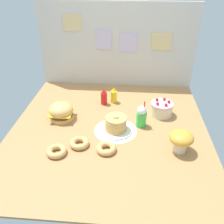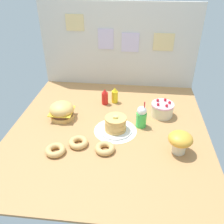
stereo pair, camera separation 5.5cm
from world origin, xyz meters
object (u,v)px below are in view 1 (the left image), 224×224
Objects in this scene: ketchup_bottle at (104,97)px; layer_cake at (162,109)px; burger at (61,111)px; mushroom_stool at (181,139)px; mustard_bottle at (114,95)px; cream_soda_cup at (141,116)px; pancake_stack at (116,125)px; donut_chocolate at (79,143)px; donut_vanilla at (106,148)px; donut_pink_glaze at (57,151)px.

layer_cake is at bearing -15.44° from ketchup_bottle.
mushroom_stool is (1.18, -0.42, 0.04)m from burger.
mushroom_stool reaches higher than mustard_bottle.
cream_soda_cup reaches higher than mushroom_stool.
pancake_stack is 1.13× the size of cream_soda_cup.
layer_cake is at bearing 35.44° from pancake_stack.
layer_cake is 0.61m from mushroom_stool.
pancake_stack is 1.36× the size of layer_cake.
burger is at bearing 163.89° from pancake_stack.
donut_chocolate is (-0.57, -0.37, -0.09)m from cream_soda_cup.
pancake_stack is 0.55m from ketchup_bottle.
layer_cake is 1.25× the size of mustard_bottle.
burger is at bearing 137.65° from donut_vanilla.
donut_vanilla is (0.43, 0.07, 0.00)m from donut_pink_glaze.
mushroom_stool is at bearing -19.76° from burger.
pancake_stack is at bearing 78.67° from donut_vanilla.
layer_cake is 0.85m from donut_vanilla.
donut_pink_glaze is (-0.75, -0.50, -0.09)m from cream_soda_cup.
mushroom_stool is (0.91, 0.00, 0.10)m from donut_chocolate.
pancake_stack is 0.32m from donut_vanilla.
cream_soda_cup is (0.85, -0.06, 0.03)m from burger.
donut_vanilla is (0.53, -0.48, -0.06)m from burger.
ketchup_bottle is (-0.18, 0.52, 0.02)m from pancake_stack.
donut_pink_glaze is 0.44m from donut_vanilla.
donut_pink_glaze is at bearing -144.24° from donut_chocolate.
mustard_bottle is 1.05m from donut_pink_glaze.
mustard_bottle reaches higher than donut_vanilla.
mustard_bottle is (-0.06, 0.57, 0.02)m from pancake_stack.
pancake_stack is at bearing -16.11° from burger.
cream_soda_cup is at bearing -4.08° from burger.
mustard_bottle is 1.08× the size of donut_vanilla.
burger reaches higher than pancake_stack.
pancake_stack is (0.59, -0.17, -0.02)m from burger.
burger is at bearing 100.01° from donut_pink_glaze.
layer_cake is 0.83× the size of cream_soda_cup.
donut_chocolate is (-0.80, -0.60, -0.05)m from layer_cake.
ketchup_bottle is 0.12m from mustard_bottle.
mushroom_stool reaches higher than donut_pink_glaze.
donut_vanilla is at bearing -129.68° from layer_cake.
mustard_bottle is 1.06m from mushroom_stool.
mushroom_stool reaches higher than pancake_stack.
ketchup_bottle is 1.08× the size of donut_pink_glaze.
donut_chocolate is 0.26m from donut_vanilla.
cream_soda_cup is 0.90m from donut_pink_glaze.
cream_soda_cup is (0.32, -0.46, 0.02)m from mustard_bottle.
mushroom_stool is (0.65, -0.83, 0.04)m from mustard_bottle.
pancake_stack is 1.83× the size of donut_vanilla.
donut_chocolate is (0.18, 0.13, 0.00)m from donut_pink_glaze.
layer_cake is at bearing 45.58° from cream_soda_cup.
mustard_bottle is 1.08× the size of donut_pink_glaze.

